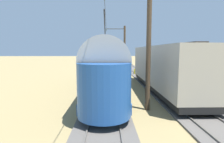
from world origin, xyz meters
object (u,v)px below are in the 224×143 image
vintage_streetcar (106,65)px  boxcar_adjacent (164,67)px  catenary_pole_mid_near (147,49)px  track_end_bumper (140,72)px  catenary_pole_foreground (124,50)px  switch_stand (185,70)px

vintage_streetcar → boxcar_adjacent: vintage_streetcar is taller
catenary_pole_mid_near → track_end_bumper: 16.97m
boxcar_adjacent → track_end_bumper: bearing=-90.0°
vintage_streetcar → track_end_bumper: 12.28m
boxcar_adjacent → vintage_streetcar: bearing=-4.0°
catenary_pole_foreground → track_end_bumper: catenary_pole_foreground is taller
vintage_streetcar → catenary_pole_foreground: bearing=-104.5°
catenary_pole_foreground → track_end_bumper: (-2.59, -1.50, -3.24)m
catenary_pole_mid_near → vintage_streetcar: bearing=-65.5°
boxcar_adjacent → catenary_pole_mid_near: catenary_pole_mid_near is taller
vintage_streetcar → track_end_bumper: vintage_streetcar is taller
vintage_streetcar → catenary_pole_foreground: 9.94m
boxcar_adjacent → track_end_bumper: size_ratio=7.71×
vintage_streetcar → switch_stand: 15.10m
vintage_streetcar → track_end_bumper: bearing=-114.6°
catenary_pole_foreground → switch_stand: (-8.91, -0.27, -2.94)m
boxcar_adjacent → catenary_pole_mid_near: 5.88m
switch_stand → track_end_bumper: size_ratio=0.69×
vintage_streetcar → boxcar_adjacent: (-5.07, 0.36, -0.10)m
boxcar_adjacent → switch_stand: 12.05m
catenary_pole_mid_near → switch_stand: bearing=-120.3°
catenary_pole_foreground → vintage_streetcar: bearing=75.5°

